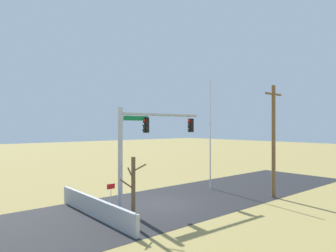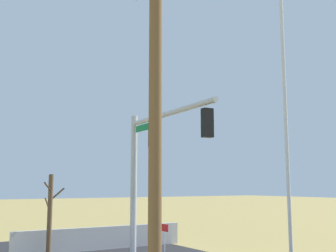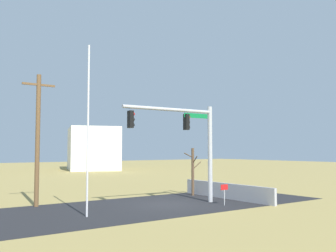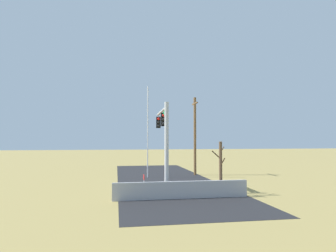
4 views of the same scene
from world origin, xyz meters
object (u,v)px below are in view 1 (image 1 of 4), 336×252
at_px(utility_pole, 273,139).
at_px(bare_tree, 133,191).
at_px(signal_mast, 144,137).
at_px(open_sign, 111,189).
at_px(flagpole, 210,134).

distance_m(utility_pole, bare_tree, 11.01).
bearing_deg(signal_mast, open_sign, -46.21).
height_order(signal_mast, utility_pole, utility_pole).
bearing_deg(flagpole, bare_tree, 20.76).
height_order(signal_mast, flagpole, flagpole).
bearing_deg(open_sign, signal_mast, 133.79).
relative_size(signal_mast, utility_pole, 0.81).
bearing_deg(open_sign, bare_tree, 72.87).
xyz_separation_m(flagpole, utility_pole, (-1.05, 4.82, -0.25)).
bearing_deg(open_sign, utility_pole, 147.47).
bearing_deg(open_sign, flagpole, 172.50).
relative_size(flagpole, bare_tree, 2.51).
bearing_deg(bare_tree, open_sign, -107.13).
relative_size(signal_mast, flagpole, 0.74).
distance_m(signal_mast, open_sign, 3.91).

